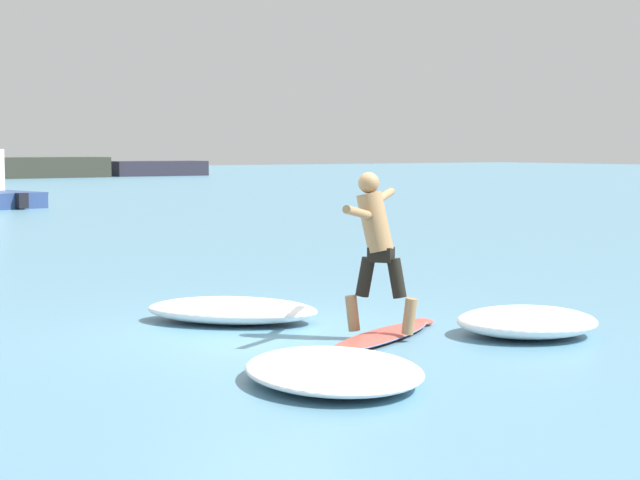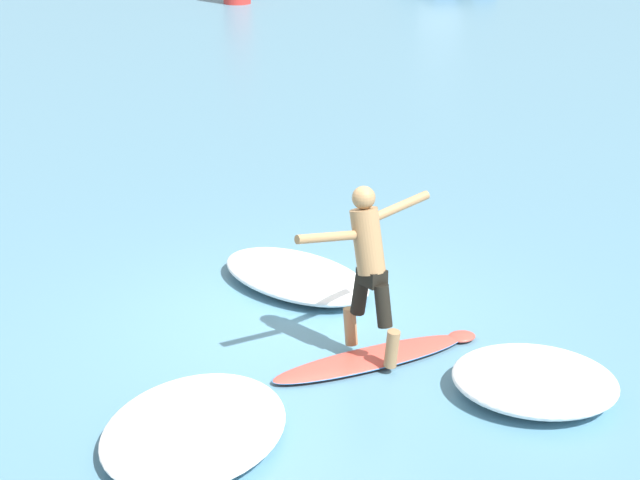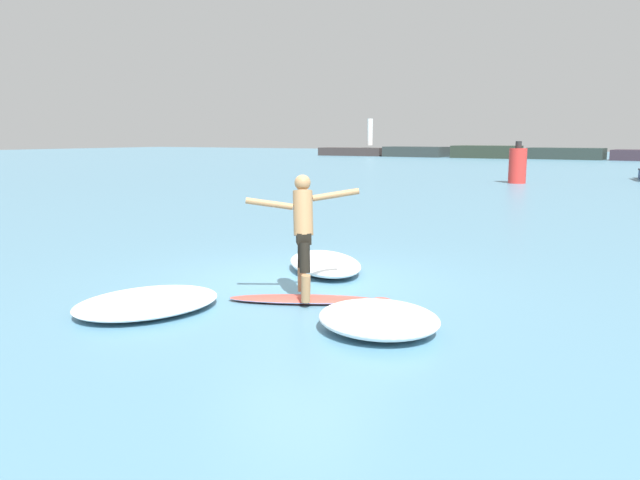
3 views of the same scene
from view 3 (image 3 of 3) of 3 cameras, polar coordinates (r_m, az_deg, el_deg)
name	(u,v)px [view 3 (image 3 of 3)]	position (r m, az deg, el deg)	size (l,w,h in m)	color
ground_plane	(297,283)	(10.23, -2.12, -3.95)	(200.00, 200.00, 0.00)	teal
rock_jetty_breakwater	(613,154)	(70.70, 25.24, 7.14)	(66.57, 4.76, 4.52)	#332C2C
surfboard	(307,299)	(9.06, -1.22, -5.44)	(2.29, 1.40, 0.22)	#D5483B
surfer	(303,226)	(8.90, -1.54, 1.33)	(1.37, 1.03, 1.75)	#9B744C
channel_marker_buoy	(518,165)	(33.59, 17.62, 6.53)	(0.88, 0.88, 2.14)	red
wave_foam_at_tail	(325,263)	(11.05, 0.45, -2.15)	(2.30, 2.34, 0.29)	white
wave_foam_at_nose	(147,302)	(8.94, -15.51, -5.50)	(2.10, 2.41, 0.23)	white
wave_foam_beside	(379,319)	(7.74, 5.38, -7.17)	(2.02, 1.94, 0.32)	white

